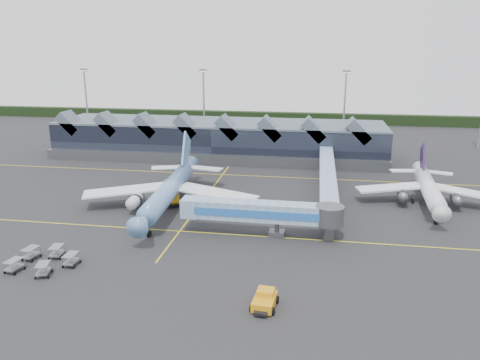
% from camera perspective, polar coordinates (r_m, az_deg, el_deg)
% --- Properties ---
extents(ground, '(260.00, 260.00, 0.00)m').
position_cam_1_polar(ground, '(85.84, -5.84, -4.22)').
color(ground, '#252427').
rests_on(ground, ground).
extents(taxi_stripes, '(120.00, 60.00, 0.01)m').
position_cam_1_polar(taxi_stripes, '(94.98, -4.29, -2.17)').
color(taxi_stripes, yellow).
rests_on(taxi_stripes, ground).
extents(tree_line_far, '(260.00, 4.00, 4.00)m').
position_cam_1_polar(tree_line_far, '(190.88, 2.77, 7.69)').
color(tree_line_far, black).
rests_on(tree_line_far, ground).
extents(terminal, '(90.00, 22.25, 12.52)m').
position_cam_1_polar(terminal, '(130.16, -2.66, 5.06)').
color(terminal, black).
rests_on(terminal, ground).
extents(light_masts, '(132.40, 42.56, 22.45)m').
position_cam_1_polar(light_masts, '(141.47, 9.14, 8.88)').
color(light_masts, '#92959A').
rests_on(light_masts, ground).
extents(main_airliner, '(33.87, 39.00, 12.52)m').
position_cam_1_polar(main_airliner, '(89.14, -8.47, -1.05)').
color(main_airliner, '#678BD2').
rests_on(main_airliner, ground).
extents(regional_jet, '(27.55, 30.09, 10.33)m').
position_cam_1_polar(regional_jet, '(97.32, 21.96, -0.85)').
color(regional_jet, white).
rests_on(regional_jet, ground).
extents(jet_bridge, '(26.10, 4.50, 5.73)m').
position_cam_1_polar(jet_bridge, '(75.02, 3.70, -4.01)').
color(jet_bridge, '#7EA9D2').
rests_on(jet_bridge, ground).
extents(fuel_truck, '(6.03, 9.77, 3.36)m').
position_cam_1_polar(fuel_truck, '(93.48, -8.53, -1.39)').
color(fuel_truck, black).
rests_on(fuel_truck, ground).
extents(pushback_tug, '(3.19, 4.69, 1.99)m').
position_cam_1_polar(pushback_tug, '(56.64, 3.02, -14.42)').
color(pushback_tug, orange).
rests_on(pushback_tug, ground).
extents(baggage_carts, '(8.56, 8.28, 1.72)m').
position_cam_1_polar(baggage_carts, '(71.54, -22.83, -8.89)').
color(baggage_carts, gray).
rests_on(baggage_carts, ground).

